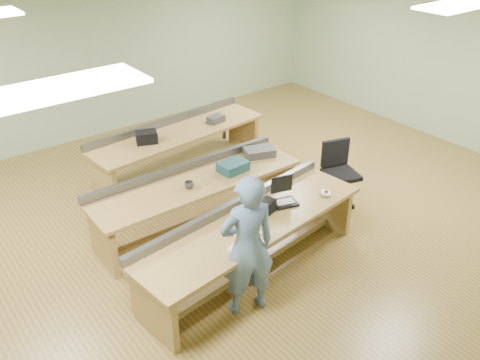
# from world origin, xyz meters

# --- Properties ---
(floor) EXTENTS (10.00, 10.00, 0.00)m
(floor) POSITION_xyz_m (0.00, 0.00, 0.00)
(floor) COLOR olive
(floor) RESTS_ON ground
(ceiling) EXTENTS (10.00, 10.00, 0.00)m
(ceiling) POSITION_xyz_m (0.00, 0.00, 3.00)
(ceiling) COLOR silver
(ceiling) RESTS_ON wall_back
(wall_back) EXTENTS (10.00, 0.04, 3.00)m
(wall_back) POSITION_xyz_m (0.00, 4.00, 1.50)
(wall_back) COLOR gray
(wall_back) RESTS_ON floor
(wall_right) EXTENTS (0.04, 8.00, 3.00)m
(wall_right) POSITION_xyz_m (5.00, 0.00, 1.50)
(wall_right) COLOR gray
(wall_right) RESTS_ON floor
(fluor_panels) EXTENTS (6.20, 3.50, 0.03)m
(fluor_panels) POSITION_xyz_m (0.00, 0.00, 2.97)
(fluor_panels) COLOR white
(fluor_panels) RESTS_ON ceiling
(workbench_front) EXTENTS (3.27, 1.22, 0.86)m
(workbench_front) POSITION_xyz_m (-0.42, -1.10, 0.56)
(workbench_front) COLOR #A98147
(workbench_front) RESTS_ON floor
(workbench_mid) EXTENTS (3.07, 0.86, 0.86)m
(workbench_mid) POSITION_xyz_m (-0.39, 0.15, 0.56)
(workbench_mid) COLOR #A98147
(workbench_mid) RESTS_ON floor
(workbench_back) EXTENTS (3.15, 1.09, 0.86)m
(workbench_back) POSITION_xyz_m (0.26, 1.70, 0.56)
(workbench_back) COLOR #A98147
(workbench_back) RESTS_ON floor
(person) EXTENTS (0.72, 0.57, 1.74)m
(person) POSITION_xyz_m (-0.87, -1.59, 0.87)
(person) COLOR slate
(person) RESTS_ON floor
(laptop_base) EXTENTS (0.35, 0.31, 0.03)m
(laptop_base) POSITION_xyz_m (0.16, -1.06, 0.77)
(laptop_base) COLOR black
(laptop_base) RESTS_ON workbench_front
(laptop_screen) EXTENTS (0.28, 0.09, 0.23)m
(laptop_screen) POSITION_xyz_m (0.19, -0.95, 0.98)
(laptop_screen) COLOR black
(laptop_screen) RESTS_ON laptop_base
(keyboard) EXTENTS (0.52, 0.32, 0.03)m
(keyboard) POSITION_xyz_m (-0.74, -1.39, 0.76)
(keyboard) COLOR silver
(keyboard) RESTS_ON workbench_front
(trackball_mouse) EXTENTS (0.17, 0.19, 0.07)m
(trackball_mouse) POSITION_xyz_m (0.72, -1.23, 0.78)
(trackball_mouse) COLOR white
(trackball_mouse) RESTS_ON workbench_front
(camera_bag) EXTENTS (0.28, 0.22, 0.17)m
(camera_bag) POSITION_xyz_m (-0.16, -1.07, 0.83)
(camera_bag) COLOR black
(camera_bag) RESTS_ON workbench_front
(task_chair) EXTENTS (0.67, 0.67, 0.99)m
(task_chair) POSITION_xyz_m (1.65, -0.64, 0.36)
(task_chair) COLOR black
(task_chair) RESTS_ON floor
(parts_bin_teal) EXTENTS (0.41, 0.32, 0.14)m
(parts_bin_teal) POSITION_xyz_m (0.16, 0.04, 0.82)
(parts_bin_teal) COLOR #143B43
(parts_bin_teal) RESTS_ON workbench_mid
(parts_bin_grey) EXTENTS (0.51, 0.41, 0.12)m
(parts_bin_grey) POSITION_xyz_m (0.77, 0.18, 0.81)
(parts_bin_grey) COLOR #343436
(parts_bin_grey) RESTS_ON workbench_mid
(mug) EXTENTS (0.13, 0.13, 0.10)m
(mug) POSITION_xyz_m (-0.59, 0.01, 0.80)
(mug) COLOR #343436
(mug) RESTS_ON workbench_mid
(drinks_can) EXTENTS (0.07, 0.07, 0.11)m
(drinks_can) POSITION_xyz_m (-0.38, -0.02, 0.81)
(drinks_can) COLOR silver
(drinks_can) RESTS_ON workbench_mid
(storage_box_back) EXTENTS (0.39, 0.33, 0.19)m
(storage_box_back) POSITION_xyz_m (-0.35, 1.62, 0.84)
(storage_box_back) COLOR black
(storage_box_back) RESTS_ON workbench_back
(tray_back) EXTENTS (0.31, 0.26, 0.11)m
(tray_back) POSITION_xyz_m (0.99, 1.62, 0.81)
(tray_back) COLOR #343436
(tray_back) RESTS_ON workbench_back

